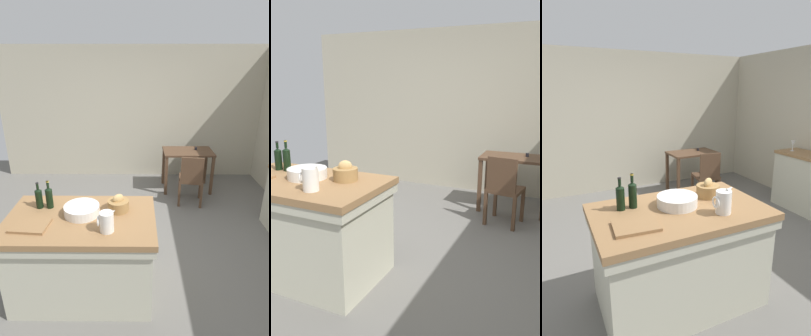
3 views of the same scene
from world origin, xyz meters
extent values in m
plane|color=#66635E|center=(0.00, 0.00, 0.00)|extent=(6.76, 6.76, 0.00)
cube|color=#B2AA93|center=(0.00, 2.60, 1.30)|extent=(5.32, 0.12, 2.60)
cube|color=olive|center=(-0.47, -0.69, 0.88)|extent=(1.48, 0.92, 0.06)
cube|color=#BCBAA3|center=(-0.47, -0.69, 0.81)|extent=(1.46, 0.90, 0.08)
cube|color=#BCBAA3|center=(-0.47, -0.69, 0.43)|extent=(1.40, 0.84, 0.85)
cube|color=#513826|center=(1.03, 1.85, 0.75)|extent=(0.91, 0.57, 0.04)
cube|color=#513826|center=(0.62, 1.60, 0.37)|extent=(0.05, 0.05, 0.74)
cube|color=#513826|center=(1.45, 1.61, 0.37)|extent=(0.05, 0.05, 0.74)
cube|color=#513826|center=(0.61, 2.09, 0.37)|extent=(0.05, 0.05, 0.74)
cube|color=#513826|center=(1.44, 2.10, 0.37)|extent=(0.05, 0.05, 0.74)
cylinder|color=black|center=(1.18, 1.90, 0.80)|extent=(0.04, 0.04, 0.05)
cube|color=#513826|center=(1.01, 1.31, 0.45)|extent=(0.46, 0.46, 0.04)
cube|color=#513826|center=(0.98, 1.13, 0.68)|extent=(0.36, 0.09, 0.42)
cube|color=#513826|center=(1.21, 1.46, 0.21)|extent=(0.05, 0.05, 0.43)
cube|color=#513826|center=(0.86, 1.51, 0.21)|extent=(0.05, 0.05, 0.43)
cube|color=#513826|center=(1.16, 1.10, 0.21)|extent=(0.05, 0.05, 0.43)
cube|color=#513826|center=(0.80, 1.16, 0.21)|extent=(0.05, 0.05, 0.43)
cylinder|color=silver|center=(-0.18, -0.92, 1.01)|extent=(0.13, 0.13, 0.19)
cone|color=silver|center=(-0.12, -0.92, 1.11)|extent=(0.07, 0.04, 0.06)
torus|color=silver|center=(-0.26, -0.92, 1.02)|extent=(0.02, 0.10, 0.10)
cylinder|color=silver|center=(-0.46, -0.63, 0.96)|extent=(0.35, 0.35, 0.09)
cylinder|color=olive|center=(-0.10, -0.55, 0.97)|extent=(0.22, 0.22, 0.11)
ellipsoid|color=tan|center=(-0.10, -0.55, 1.05)|extent=(0.14, 0.12, 0.10)
cube|color=olive|center=(-0.91, -0.85, 0.93)|extent=(0.35, 0.28, 0.02)
cylinder|color=black|center=(-0.82, -0.49, 1.02)|extent=(0.07, 0.07, 0.21)
cone|color=black|center=(-0.82, -0.49, 1.13)|extent=(0.07, 0.07, 0.02)
cylinder|color=black|center=(-0.82, -0.49, 1.18)|extent=(0.03, 0.03, 0.07)
cylinder|color=#B29933|center=(-0.82, -0.49, 1.21)|extent=(0.03, 0.03, 0.01)
cylinder|color=black|center=(-0.93, -0.50, 1.01)|extent=(0.07, 0.07, 0.19)
cone|color=black|center=(-0.93, -0.50, 1.12)|extent=(0.07, 0.07, 0.02)
cylinder|color=black|center=(-0.93, -0.50, 1.17)|extent=(0.03, 0.03, 0.07)
cylinder|color=black|center=(-0.93, -0.50, 1.19)|extent=(0.03, 0.03, 0.01)
cylinder|color=white|center=(2.23, 0.59, 0.93)|extent=(0.06, 0.06, 0.00)
cylinder|color=white|center=(2.23, 0.59, 0.97)|extent=(0.01, 0.01, 0.07)
cone|color=white|center=(2.23, 0.59, 1.05)|extent=(0.07, 0.07, 0.10)
camera|label=1|loc=(0.09, -3.08, 2.40)|focal=30.05mm
camera|label=2|loc=(1.66, -3.07, 1.78)|focal=37.81mm
camera|label=3|loc=(-1.42, -2.64, 1.88)|focal=29.39mm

